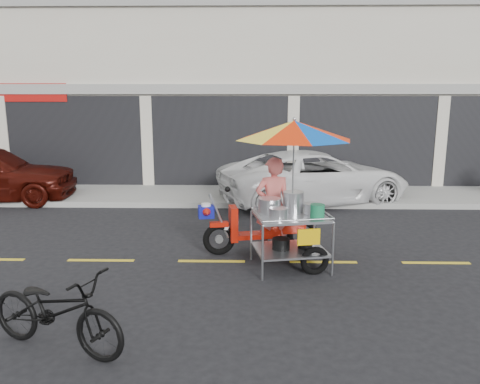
{
  "coord_description": "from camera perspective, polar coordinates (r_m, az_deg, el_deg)",
  "views": [
    {
      "loc": [
        -1.31,
        -7.94,
        2.93
      ],
      "look_at": [
        -1.5,
        0.6,
        1.15
      ],
      "focal_mm": 35.0,
      "sensor_mm": 36.0,
      "label": 1
    }
  ],
  "objects": [
    {
      "name": "food_vendor_rig",
      "position": [
        8.15,
        5.42,
        2.45
      ],
      "size": [
        2.84,
        2.3,
        2.58
      ],
      "rotation": [
        0.0,
        0.0,
        0.19
      ],
      "color": "black",
      "rests_on": "ground"
    },
    {
      "name": "centerline",
      "position": [
        8.57,
        10.1,
        -8.4
      ],
      "size": [
        42.0,
        0.1,
        0.01
      ],
      "primitive_type": "cube",
      "color": "gold",
      "rests_on": "ground"
    },
    {
      "name": "sidewalk",
      "position": [
        13.81,
        6.68,
        -0.25
      ],
      "size": [
        45.0,
        3.0,
        0.15
      ],
      "primitive_type": "cube",
      "color": "gray",
      "rests_on": "ground"
    },
    {
      "name": "ground",
      "position": [
        8.57,
        10.1,
        -8.42
      ],
      "size": [
        90.0,
        90.0,
        0.0
      ],
      "primitive_type": "plane",
      "color": "black"
    },
    {
      "name": "near_bicycle",
      "position": [
        5.95,
        -21.51,
        -13.29
      ],
      "size": [
        1.99,
        1.29,
        0.99
      ],
      "primitive_type": "imported",
      "rotation": [
        0.0,
        0.0,
        1.2
      ],
      "color": "black",
      "rests_on": "ground"
    },
    {
      "name": "shophouse_block",
      "position": [
        19.03,
        14.3,
        15.35
      ],
      "size": [
        36.0,
        8.11,
        10.4
      ],
      "color": "beige",
      "rests_on": "ground"
    },
    {
      "name": "white_pickup",
      "position": [
        12.96,
        9.07,
        1.81
      ],
      "size": [
        5.71,
        3.99,
        1.45
      ],
      "primitive_type": "imported",
      "rotation": [
        0.0,
        0.0,
        1.91
      ],
      "color": "white",
      "rests_on": "ground"
    }
  ]
}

